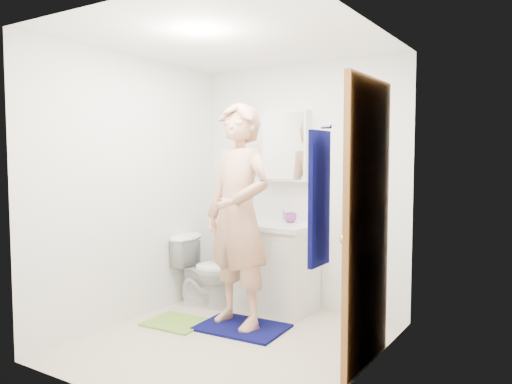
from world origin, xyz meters
TOP-DOWN VIEW (x-y plane):
  - floor at (0.00, 0.00)m, footprint 2.20×2.40m
  - ceiling at (0.00, 0.00)m, footprint 2.20×2.40m
  - wall_back at (0.00, 1.21)m, footprint 2.20×0.02m
  - wall_front at (0.00, -1.21)m, footprint 2.20×0.02m
  - wall_left at (-1.11, 0.00)m, footprint 0.02×2.40m
  - wall_right at (1.11, 0.00)m, footprint 0.02×2.40m
  - vanity_cabinet at (-0.15, 0.91)m, footprint 0.75×0.55m
  - countertop at (-0.15, 0.91)m, footprint 0.79×0.59m
  - sink_basin at (-0.15, 0.91)m, footprint 0.40×0.40m
  - faucet at (-0.15, 1.09)m, footprint 0.03×0.03m
  - medicine_cabinet at (-0.15, 1.14)m, footprint 0.50×0.12m
  - mirror_panel at (-0.15, 1.08)m, footprint 0.46×0.01m
  - door at (1.07, 0.15)m, footprint 0.05×0.80m
  - door_knob at (1.03, -0.17)m, footprint 0.07×0.07m
  - towel at (1.03, -0.57)m, footprint 0.03×0.24m
  - towel_hook at (1.07, -0.57)m, footprint 0.06×0.02m
  - toilet at (-0.76, 0.67)m, footprint 0.74×0.50m
  - bath_mat at (-0.10, 0.28)m, footprint 0.78×0.58m
  - green_rug at (-0.66, 0.07)m, footprint 0.54×0.46m
  - soap_dispenser at (-0.45, 0.85)m, footprint 0.11×0.12m
  - toothbrush_cup at (-0.03, 1.02)m, footprint 0.16×0.16m
  - man at (-0.15, 0.30)m, footprint 0.79×0.60m

SIDE VIEW (x-z plane):
  - floor at x=0.00m, z-range -0.02..0.00m
  - green_rug at x=-0.66m, z-range 0.00..0.02m
  - bath_mat at x=-0.10m, z-range 0.00..0.02m
  - toilet at x=-0.76m, z-range 0.00..0.70m
  - vanity_cabinet at x=-0.15m, z-range 0.00..0.80m
  - countertop at x=-0.15m, z-range 0.80..0.85m
  - sink_basin at x=-0.15m, z-range 0.83..0.86m
  - toothbrush_cup at x=-0.03m, z-range 0.85..0.95m
  - faucet at x=-0.15m, z-range 0.85..0.97m
  - door_knob at x=1.03m, z-range 0.91..0.98m
  - soap_dispenser at x=-0.45m, z-range 0.85..1.05m
  - man at x=-0.15m, z-range 0.02..1.95m
  - door at x=1.07m, z-range 0.00..2.05m
  - wall_back at x=0.00m, z-range 0.00..2.40m
  - wall_front at x=0.00m, z-range 0.00..2.40m
  - wall_left at x=-1.11m, z-range 0.00..2.40m
  - wall_right at x=1.11m, z-range 0.00..2.40m
  - towel at x=1.03m, z-range 0.85..1.65m
  - medicine_cabinet at x=-0.15m, z-range 1.25..1.95m
  - mirror_panel at x=-0.15m, z-range 1.27..1.93m
  - towel_hook at x=1.07m, z-range 1.66..1.68m
  - ceiling at x=0.00m, z-range 2.40..2.42m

